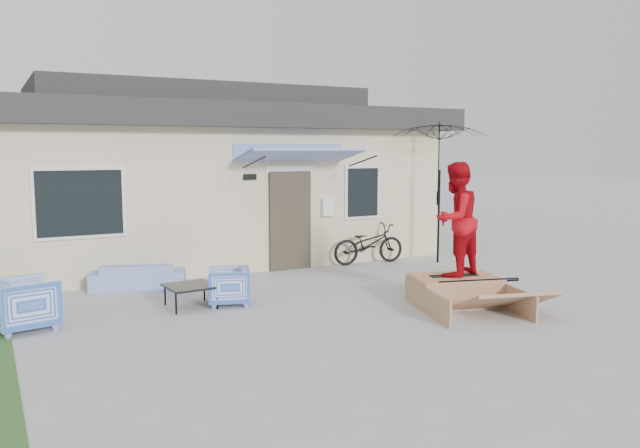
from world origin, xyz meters
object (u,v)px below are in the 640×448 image
armchair_right (229,284)px  skater (455,217)px  armchair_left (25,301)px  skate_ramp (455,290)px  loveseat (138,272)px  bicycle (369,239)px  skateboard (454,275)px  patio_umbrella (439,186)px  coffee_table (191,296)px

armchair_right → skater: size_ratio=0.37×
armchair_left → skate_ramp: size_ratio=0.45×
loveseat → bicycle: size_ratio=0.98×
skater → armchair_left: bearing=-30.9°
armchair_right → skateboard: size_ratio=0.84×
skateboard → skater: skater is taller
armchair_right → skate_ramp: bearing=81.5°
loveseat → patio_umbrella: bearing=-165.4°
coffee_table → bicycle: bearing=22.8°
armchair_left → patio_umbrella: size_ratio=0.34×
skater → bicycle: bearing=-117.1°
loveseat → skater: size_ratio=0.90×
armchair_right → skate_ramp: 3.76m
loveseat → bicycle: (5.14, 0.21, 0.22)m
armchair_right → skater: 3.91m
armchair_left → skateboard: (6.41, -1.67, 0.07)m
armchair_left → patio_umbrella: bearing=-92.3°
skateboard → loveseat: bearing=156.9°
bicycle → patio_umbrella: bearing=-108.3°
armchair_left → bicycle: 7.44m
bicycle → patio_umbrella: patio_umbrella is taller
armchair_right → skateboard: armchair_right is taller
bicycle → skater: (-0.72, -3.78, 0.90)m
armchair_right → loveseat: bearing=-131.2°
loveseat → coffee_table: (0.46, -1.76, -0.14)m
armchair_right → skateboard: 3.75m
loveseat → patio_umbrella: 6.78m
armchair_right → bicycle: bicycle is taller
loveseat → coffee_table: bearing=122.8°
patio_umbrella → coffee_table: bearing=-167.6°
armchair_right → skater: bearing=82.1°
bicycle → skater: size_ratio=0.91×
loveseat → bicycle: 5.15m
loveseat → skater: 5.79m
skateboard → bicycle: bearing=95.1°
armchair_left → skateboard: bearing=-116.8°
loveseat → skate_ramp: (4.40, -3.62, -0.10)m
skate_ramp → skater: skater is taller
skate_ramp → patio_umbrella: bearing=71.0°
armchair_right → patio_umbrella: (5.54, 1.47, 1.41)m
armchair_left → skater: skater is taller
coffee_table → skater: (3.95, -1.81, 1.27)m
coffee_table → patio_umbrella: patio_umbrella is taller
armchair_right → skateboard: (3.34, -1.70, 0.14)m
patio_umbrella → skater: bearing=-124.8°
skate_ramp → skater: bearing=90.0°
coffee_table → patio_umbrella: bearing=12.4°
armchair_left → skater: bearing=-116.8°
skateboard → armchair_left: bearing=-178.7°
bicycle → skateboard: (-0.72, -3.78, -0.06)m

